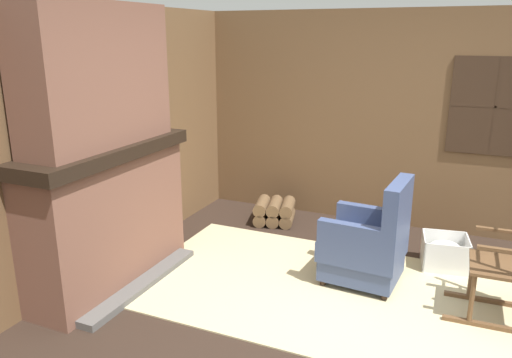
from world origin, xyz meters
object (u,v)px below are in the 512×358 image
at_px(laundry_basket, 445,252).
at_px(storage_case, 113,132).
at_px(armchair, 368,246).
at_px(firewood_stack, 275,211).
at_px(oil_lamp_vase, 67,140).

distance_m(laundry_basket, storage_case, 3.20).
bearing_deg(armchair, firewood_stack, -34.84).
bearing_deg(oil_lamp_vase, firewood_stack, 69.69).
relative_size(armchair, oil_lamp_vase, 3.40).
distance_m(firewood_stack, storage_case, 2.21).
bearing_deg(firewood_stack, oil_lamp_vase, -110.31).
relative_size(laundry_basket, storage_case, 2.29).
xyz_separation_m(laundry_basket, storage_case, (-2.70, -1.26, 1.15)).
xyz_separation_m(armchair, firewood_stack, (-1.27, 1.02, -0.22)).
height_order(laundry_basket, oil_lamp_vase, oil_lamp_vase).
height_order(armchair, storage_case, storage_case).
relative_size(oil_lamp_vase, storage_case, 1.41).
bearing_deg(storage_case, armchair, 17.68).
bearing_deg(firewood_stack, armchair, -38.79).
relative_size(firewood_stack, storage_case, 2.66).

